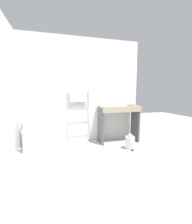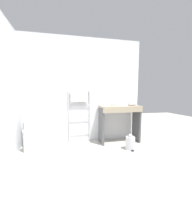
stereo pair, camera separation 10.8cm
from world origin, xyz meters
The scene contains 13 objects.
ground_plane centered at (0.00, 0.00, 0.00)m, with size 12.00×12.00×0.00m, color beige.
wall_back centered at (0.00, 1.63, 1.24)m, with size 2.97×0.12×2.49m, color silver.
wall_side centered at (-1.42, 0.79, 1.24)m, with size 0.12×2.32×2.49m, color silver.
toilet centered at (-1.06, 1.22, 0.33)m, with size 0.38×0.50×0.82m.
towel_radiator centered at (-0.06, 1.52, 0.95)m, with size 0.53×0.06×1.29m.
vanity_counter centered at (0.89, 1.31, 0.60)m, with size 0.95×0.46×0.89m.
sink_basin centered at (0.89, 1.33, 0.93)m, with size 0.40×0.40×0.06m.
faucet centered at (0.89, 1.50, 0.99)m, with size 0.02×0.10×0.14m.
cup_near_wall centered at (0.49, 1.47, 0.94)m, with size 0.07×0.07×0.08m.
cup_near_edge centered at (0.56, 1.42, 0.93)m, with size 0.07×0.07×0.08m.
hair_dryer centered at (1.20, 1.29, 0.94)m, with size 0.20×0.20×0.09m.
trash_bin centered at (0.93, 0.80, 0.15)m, with size 0.20×0.23×0.34m.
bath_mat centered at (-1.08, 0.70, 0.01)m, with size 0.56×0.36×0.01m, color #B2BCCC.
Camera 1 is at (-0.59, -1.99, 1.19)m, focal length 24.00 mm.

